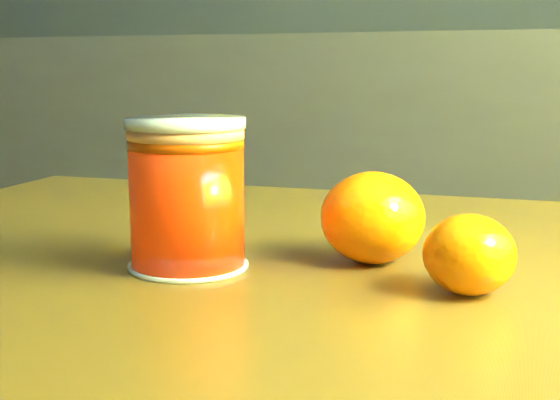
% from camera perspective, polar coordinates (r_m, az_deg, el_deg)
% --- Properties ---
extents(kitchen_counter, '(3.15, 0.60, 0.90)m').
position_cam_1_polar(kitchen_counter, '(2.22, -3.32, 0.04)').
color(kitchen_counter, '#4A4A4F').
rests_on(kitchen_counter, ground).
extents(table, '(1.00, 0.76, 0.70)m').
position_cam_1_polar(table, '(0.58, 5.97, -13.70)').
color(table, brown).
rests_on(table, ground).
extents(juice_glass, '(0.08, 0.08, 0.10)m').
position_cam_1_polar(juice_glass, '(0.54, -6.82, 0.37)').
color(juice_glass, red).
rests_on(juice_glass, table).
extents(orange_front, '(0.09, 0.09, 0.07)m').
position_cam_1_polar(orange_front, '(0.56, 6.78, -1.28)').
color(orange_front, orange).
rests_on(orange_front, table).
extents(orange_back, '(0.07, 0.07, 0.05)m').
position_cam_1_polar(orange_back, '(0.50, 13.67, -3.89)').
color(orange_back, orange).
rests_on(orange_back, table).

